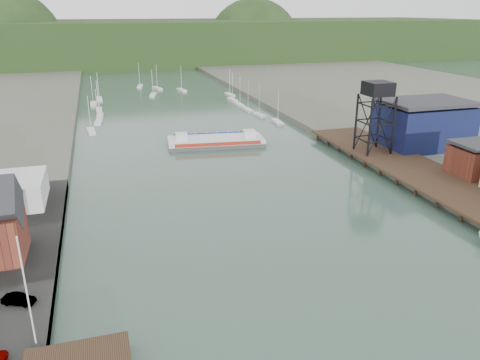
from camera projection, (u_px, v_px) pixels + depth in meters
ground at (376, 356)px, 47.59m from camera, size 600.00×600.00×0.00m
east_pier at (414, 169)px, 97.43m from camera, size 14.00×70.00×2.45m
flagpole at (27, 292)px, 44.98m from camera, size 0.16×0.16×12.00m
lift_tower at (378, 93)px, 103.84m from camera, size 6.50×6.50×16.00m
blue_shed at (424, 124)px, 112.67m from camera, size 20.50×14.50×11.30m
marina_sailboats at (169, 104)px, 171.92m from camera, size 57.71×92.65×0.90m
distant_hills at (125, 45)px, 313.73m from camera, size 500.00×120.00×80.00m
chain_ferry at (216, 141)px, 121.08m from camera, size 25.51×12.63×3.53m
car_west_b at (19, 299)px, 53.08m from camera, size 3.92×2.73×1.22m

